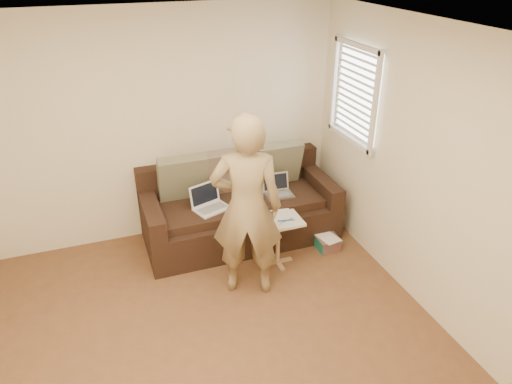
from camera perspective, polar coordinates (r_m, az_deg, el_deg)
floor at (r=4.24m, az=-3.90°, el=-19.69°), size 4.50×4.50×0.00m
ceiling at (r=2.92m, az=-5.59°, el=17.37°), size 4.50×4.50×0.00m
wall_back at (r=5.40m, az=-11.23°, el=7.49°), size 4.00×0.00×4.00m
wall_right at (r=4.30m, az=21.95°, el=0.54°), size 0.00×4.50×4.50m
window_blinds at (r=5.25m, az=11.74°, el=11.45°), size 0.12×0.88×1.08m
sofa at (r=5.49m, az=-1.91°, el=-1.67°), size 2.20×0.95×0.85m
pillow_left at (r=5.38m, az=-8.76°, el=1.70°), size 0.55×0.29×0.57m
pillow_mid at (r=5.48m, az=-3.12°, el=2.53°), size 0.55×0.27×0.57m
pillow_right at (r=5.67m, az=2.66°, el=3.45°), size 0.55×0.28×0.57m
laptop_silver at (r=5.52m, az=2.78°, el=-0.43°), size 0.33×0.25×0.21m
laptop_white at (r=5.25m, az=-5.27°, el=-2.11°), size 0.44×0.38×0.27m
person at (r=4.43m, az=-1.12°, el=-1.90°), size 0.79×0.67×1.86m
side_table at (r=5.14m, az=2.64°, el=-5.97°), size 0.49×0.34×0.54m
drinking_glass at (r=5.01m, az=1.05°, el=-2.49°), size 0.07×0.07×0.12m
scissors at (r=4.98m, az=3.65°, el=-3.44°), size 0.20×0.15×0.02m
paper_on_table at (r=5.06m, az=3.25°, el=-2.92°), size 0.25×0.33×0.00m
striped_box at (r=5.52m, az=8.56°, el=-6.05°), size 0.25×0.25×0.16m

